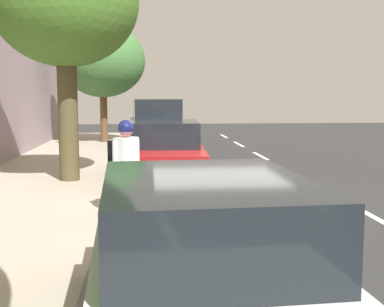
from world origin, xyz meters
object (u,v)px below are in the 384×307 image
at_px(parked_sedan_white_mid, 205,273).
at_px(street_tree_mid_block, 65,3).
at_px(parked_sedan_red_second, 166,153).
at_px(pedestrian_on_phone, 70,121).
at_px(cyclist_with_backpack, 125,160).
at_px(parked_suv_silver_nearest, 156,124).
at_px(bicycle_at_curb, 138,205).
at_px(street_tree_near_cyclist, 103,61).

xyz_separation_m(parked_sedan_white_mid, street_tree_mid_block, (2.29, -8.09, 3.48)).
height_order(parked_sedan_red_second, pedestrian_on_phone, pedestrian_on_phone).
bearing_deg(cyclist_with_backpack, street_tree_mid_block, -67.20).
height_order(parked_suv_silver_nearest, parked_sedan_red_second, parked_suv_silver_nearest).
relative_size(bicycle_at_curb, pedestrian_on_phone, 0.81).
bearing_deg(street_tree_near_cyclist, pedestrian_on_phone, 31.36).
bearing_deg(bicycle_at_curb, parked_suv_silver_nearest, -92.58).
xyz_separation_m(street_tree_near_cyclist, street_tree_mid_block, (0.00, 9.67, 0.66)).
distance_m(parked_sedan_red_second, street_tree_near_cyclist, 10.17).
xyz_separation_m(parked_suv_silver_nearest, parked_sedan_red_second, (-0.12, 6.93, -0.27)).
xyz_separation_m(parked_suv_silver_nearest, bicycle_at_curb, (0.50, 11.06, -0.64)).
distance_m(street_tree_near_cyclist, pedestrian_on_phone, 2.94).
bearing_deg(bicycle_at_curb, parked_sedan_red_second, -98.46).
relative_size(parked_suv_silver_nearest, parked_sedan_white_mid, 1.07).
distance_m(parked_sedan_white_mid, cyclist_with_backpack, 4.69).
bearing_deg(cyclist_with_backpack, pedestrian_on_phone, -77.36).
height_order(parked_suv_silver_nearest, street_tree_near_cyclist, street_tree_near_cyclist).
bearing_deg(parked_suv_silver_nearest, pedestrian_on_phone, -26.88).
bearing_deg(parked_sedan_red_second, pedestrian_on_phone, -67.48).
xyz_separation_m(bicycle_at_curb, pedestrian_on_phone, (2.99, -12.82, 0.68)).
distance_m(parked_suv_silver_nearest, street_tree_mid_block, 8.10).
bearing_deg(parked_suv_silver_nearest, cyclist_with_backpack, 86.12).
xyz_separation_m(parked_sedan_red_second, parked_sedan_white_mid, (0.01, 8.26, 0.00)).
xyz_separation_m(bicycle_at_curb, street_tree_mid_block, (1.68, -3.95, 3.85)).
bearing_deg(parked_suv_silver_nearest, bicycle_at_curb, 87.42).
height_order(bicycle_at_curb, pedestrian_on_phone, pedestrian_on_phone).
xyz_separation_m(bicycle_at_curb, cyclist_with_backpack, (0.22, -0.47, 0.68)).
relative_size(parked_sedan_red_second, pedestrian_on_phone, 2.71).
bearing_deg(pedestrian_on_phone, parked_suv_silver_nearest, 153.12).
relative_size(parked_sedan_red_second, parked_sedan_white_mid, 1.00).
bearing_deg(parked_sedan_white_mid, street_tree_mid_block, -74.20).
bearing_deg(parked_sedan_red_second, street_tree_mid_block, 4.43).
distance_m(bicycle_at_curb, pedestrian_on_phone, 13.19).
bearing_deg(bicycle_at_curb, pedestrian_on_phone, -76.87).
bearing_deg(parked_sedan_white_mid, bicycle_at_curb, -81.69).
relative_size(bicycle_at_curb, cyclist_with_backpack, 0.76).
bearing_deg(pedestrian_on_phone, parked_sedan_red_second, 112.52).
distance_m(parked_sedan_white_mid, street_tree_near_cyclist, 18.13).
distance_m(parked_sedan_white_mid, bicycle_at_curb, 4.20).
distance_m(street_tree_mid_block, pedestrian_on_phone, 9.51).
xyz_separation_m(parked_sedan_red_second, cyclist_with_backpack, (0.83, 3.66, 0.31)).
xyz_separation_m(parked_suv_silver_nearest, parked_sedan_white_mid, (-0.11, 15.19, -0.27)).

